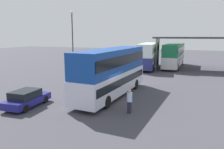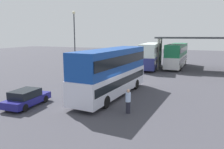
{
  "view_description": "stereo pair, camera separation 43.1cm",
  "coord_description": "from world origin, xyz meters",
  "px_view_note": "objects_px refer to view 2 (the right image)",
  "views": [
    {
      "loc": [
        7.12,
        -16.41,
        5.6
      ],
      "look_at": [
        -0.06,
        2.06,
        2.0
      ],
      "focal_mm": 35.21,
      "sensor_mm": 36.0,
      "label": 1
    },
    {
      "loc": [
        7.52,
        -16.25,
        5.6
      ],
      "look_at": [
        -0.06,
        2.06,
        2.0
      ],
      "focal_mm": 35.21,
      "sensor_mm": 36.0,
      "label": 2
    }
  ],
  "objects_px": {
    "parked_hatchback": "(27,98)",
    "lamppost_tall": "(74,35)",
    "double_decker_near_canopy": "(151,55)",
    "double_decker_main": "(112,70)",
    "pedestrian_waiting": "(128,101)",
    "double_decker_mid_row": "(177,55)"
  },
  "relations": [
    {
      "from": "double_decker_main",
      "to": "pedestrian_waiting",
      "type": "distance_m",
      "value": 5.04
    },
    {
      "from": "double_decker_mid_row",
      "to": "lamppost_tall",
      "type": "relative_size",
      "value": 1.27
    },
    {
      "from": "double_decker_near_canopy",
      "to": "pedestrian_waiting",
      "type": "bearing_deg",
      "value": -175.88
    },
    {
      "from": "lamppost_tall",
      "to": "double_decker_near_canopy",
      "type": "bearing_deg",
      "value": 42.15
    },
    {
      "from": "double_decker_main",
      "to": "double_decker_near_canopy",
      "type": "height_order",
      "value": "double_decker_main"
    },
    {
      "from": "lamppost_tall",
      "to": "pedestrian_waiting",
      "type": "bearing_deg",
      "value": -46.49
    },
    {
      "from": "double_decker_main",
      "to": "parked_hatchback",
      "type": "height_order",
      "value": "double_decker_main"
    },
    {
      "from": "double_decker_main",
      "to": "double_decker_mid_row",
      "type": "bearing_deg",
      "value": -5.69
    },
    {
      "from": "double_decker_main",
      "to": "parked_hatchback",
      "type": "distance_m",
      "value": 7.63
    },
    {
      "from": "double_decker_mid_row",
      "to": "lamppost_tall",
      "type": "xyz_separation_m",
      "value": [
        -13.25,
        -11.41,
        3.28
      ]
    },
    {
      "from": "double_decker_main",
      "to": "double_decker_mid_row",
      "type": "relative_size",
      "value": 0.98
    },
    {
      "from": "lamppost_tall",
      "to": "pedestrian_waiting",
      "type": "relative_size",
      "value": 4.99
    },
    {
      "from": "parked_hatchback",
      "to": "pedestrian_waiting",
      "type": "relative_size",
      "value": 2.26
    },
    {
      "from": "lamppost_tall",
      "to": "pedestrian_waiting",
      "type": "height_order",
      "value": "lamppost_tall"
    },
    {
      "from": "double_decker_main",
      "to": "double_decker_near_canopy",
      "type": "xyz_separation_m",
      "value": [
        -0.43,
        17.99,
        -0.08
      ]
    },
    {
      "from": "double_decker_main",
      "to": "double_decker_mid_row",
      "type": "xyz_separation_m",
      "value": [
        3.42,
        20.9,
        -0.15
      ]
    },
    {
      "from": "double_decker_near_canopy",
      "to": "double_decker_mid_row",
      "type": "height_order",
      "value": "double_decker_near_canopy"
    },
    {
      "from": "pedestrian_waiting",
      "to": "double_decker_mid_row",
      "type": "bearing_deg",
      "value": -134.99
    },
    {
      "from": "pedestrian_waiting",
      "to": "double_decker_near_canopy",
      "type": "bearing_deg",
      "value": -125.15
    },
    {
      "from": "parked_hatchback",
      "to": "lamppost_tall",
      "type": "relative_size",
      "value": 0.45
    },
    {
      "from": "double_decker_main",
      "to": "parked_hatchback",
      "type": "relative_size",
      "value": 2.77
    },
    {
      "from": "parked_hatchback",
      "to": "double_decker_near_canopy",
      "type": "distance_m",
      "value": 23.94
    }
  ]
}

